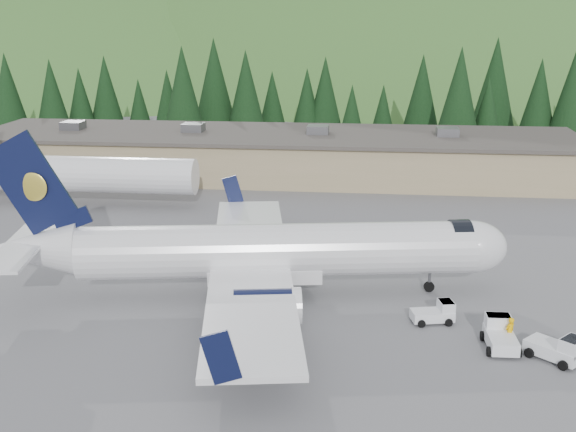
# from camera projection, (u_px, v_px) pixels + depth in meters

# --- Properties ---
(ground) EXTENTS (600.00, 600.00, 0.00)m
(ground) POSITION_uv_depth(u_px,v_px,m) (278.00, 295.00, 49.99)
(ground) COLOR slate
(airliner) EXTENTS (35.10, 33.10, 11.67)m
(airliner) POSITION_uv_depth(u_px,v_px,m) (263.00, 253.00, 49.09)
(airliner) COLOR white
(airliner) RESTS_ON ground
(second_airliner) EXTENTS (27.50, 11.00, 10.05)m
(second_airliner) POSITION_uv_depth(u_px,v_px,m) (60.00, 172.00, 72.78)
(second_airliner) COLOR white
(second_airliner) RESTS_ON ground
(baggage_tug_a) EXTENTS (2.83, 2.03, 1.39)m
(baggage_tug_a) POSITION_uv_depth(u_px,v_px,m) (436.00, 313.00, 45.41)
(baggage_tug_a) COLOR white
(baggage_tug_a) RESTS_ON ground
(baggage_tug_b) EXTENTS (3.29, 3.17, 1.63)m
(baggage_tug_b) POSITION_uv_depth(u_px,v_px,m) (559.00, 349.00, 40.27)
(baggage_tug_b) COLOR white
(baggage_tug_b) RESTS_ON ground
(baggage_tug_c) EXTENTS (1.98, 3.16, 1.66)m
(baggage_tug_c) POSITION_uv_depth(u_px,v_px,m) (500.00, 335.00, 42.06)
(baggage_tug_c) COLOR white
(baggage_tug_c) RESTS_ON ground
(terminal_building) EXTENTS (71.00, 17.00, 6.10)m
(terminal_building) POSITION_uv_depth(u_px,v_px,m) (276.00, 154.00, 86.16)
(terminal_building) COLOR #988961
(terminal_building) RESTS_ON ground
(ramp_worker) EXTENTS (0.79, 0.75, 1.82)m
(ramp_worker) POSITION_uv_depth(u_px,v_px,m) (510.00, 332.00, 41.97)
(ramp_worker) COLOR #FFB800
(ramp_worker) RESTS_ON ground
(tree_line) EXTENTS (111.81, 18.82, 14.19)m
(tree_line) POSITION_uv_depth(u_px,v_px,m) (287.00, 92.00, 107.57)
(tree_line) COLOR black
(tree_line) RESTS_ON ground
(hills) EXTENTS (614.00, 330.00, 300.00)m
(hills) POSITION_uv_depth(u_px,v_px,m) (492.00, 300.00, 265.16)
(hills) COLOR #2C511B
(hills) RESTS_ON ground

